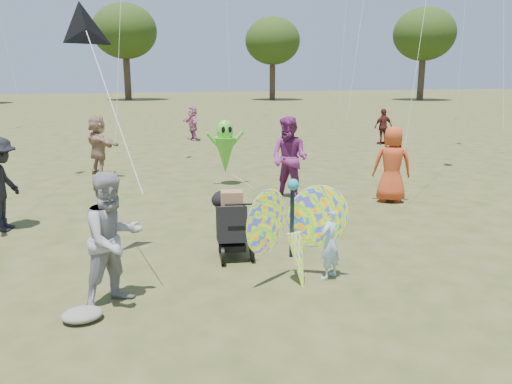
# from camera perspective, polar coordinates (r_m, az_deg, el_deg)

# --- Properties ---
(ground) EXTENTS (160.00, 160.00, 0.00)m
(ground) POSITION_cam_1_polar(r_m,az_deg,el_deg) (6.84, 5.70, -11.66)
(ground) COLOR #51592B
(ground) RESTS_ON ground
(child_girl) EXTENTS (0.47, 0.42, 1.07)m
(child_girl) POSITION_cam_1_polar(r_m,az_deg,el_deg) (7.23, 8.45, -5.74)
(child_girl) COLOR #A6D2EB
(child_girl) RESTS_ON ground
(adult_man) EXTENTS (1.06, 0.99, 1.73)m
(adult_man) POSITION_cam_1_polar(r_m,az_deg,el_deg) (6.52, -15.98, -5.24)
(adult_man) COLOR gray
(adult_man) RESTS_ON ground
(grey_bag) EXTENTS (0.48, 0.40, 0.15)m
(grey_bag) POSITION_cam_1_polar(r_m,az_deg,el_deg) (6.48, -19.25, -13.09)
(grey_bag) COLOR gray
(grey_bag) RESTS_ON ground
(crowd_a) EXTENTS (1.01, 0.87, 1.75)m
(crowd_a) POSITION_cam_1_polar(r_m,az_deg,el_deg) (11.84, 15.29, 3.07)
(crowd_a) COLOR #BA401D
(crowd_a) RESTS_ON ground
(crowd_b) EXTENTS (0.93, 1.28, 1.77)m
(crowd_b) POSITION_cam_1_polar(r_m,az_deg,el_deg) (10.42, -27.09, 0.78)
(crowd_b) COLOR black
(crowd_b) RESTS_ON ground
(crowd_d) EXTENTS (1.15, 1.69, 1.75)m
(crowd_d) POSITION_cam_1_polar(r_m,az_deg,el_deg) (15.27, -17.57, 5.12)
(crowd_d) COLOR #9F7B62
(crowd_d) RESTS_ON ground
(crowd_e) EXTENTS (1.16, 1.20, 1.94)m
(crowd_e) POSITION_cam_1_polar(r_m,az_deg,el_deg) (11.66, 3.84, 3.83)
(crowd_e) COLOR #79286A
(crowd_e) RESTS_ON ground
(crowd_h) EXTENTS (0.91, 0.45, 1.50)m
(crowd_h) POSITION_cam_1_polar(r_m,az_deg,el_deg) (21.84, 14.34, 7.26)
(crowd_h) COLOR #521E1B
(crowd_h) RESTS_ON ground
(crowd_j) EXTENTS (0.69, 1.47, 1.52)m
(crowd_j) POSITION_cam_1_polar(r_m,az_deg,el_deg) (22.78, -7.27, 7.82)
(crowd_j) COLOR #BD6C96
(crowd_j) RESTS_ON ground
(jogging_stroller) EXTENTS (0.63, 1.10, 1.09)m
(jogging_stroller) POSITION_cam_1_polar(r_m,az_deg,el_deg) (8.06, -2.96, -3.05)
(jogging_stroller) COLOR black
(jogging_stroller) RESTS_ON ground
(butterfly_kite) EXTENTS (1.74, 0.75, 1.69)m
(butterfly_kite) POSITION_cam_1_polar(r_m,az_deg,el_deg) (6.96, 4.43, -4.61)
(butterfly_kite) COLOR #FF3B28
(butterfly_kite) RESTS_ON ground
(delta_kite_rig) EXTENTS (0.99, 1.78, 2.52)m
(delta_kite_rig) POSITION_cam_1_polar(r_m,az_deg,el_deg) (7.77, -18.86, 17.08)
(delta_kite_rig) COLOR black
(delta_kite_rig) RESTS_ON ground
(alien_kite) EXTENTS (1.12, 0.69, 1.74)m
(alien_kite) POSITION_cam_1_polar(r_m,az_deg,el_deg) (13.18, -3.55, 4.92)
(alien_kite) COLOR #51C82F
(alien_kite) RESTS_ON ground
(tree_line) EXTENTS (91.78, 33.60, 10.79)m
(tree_line) POSITION_cam_1_polar(r_m,az_deg,el_deg) (51.17, -11.95, 17.44)
(tree_line) COLOR #3A2D21
(tree_line) RESTS_ON ground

